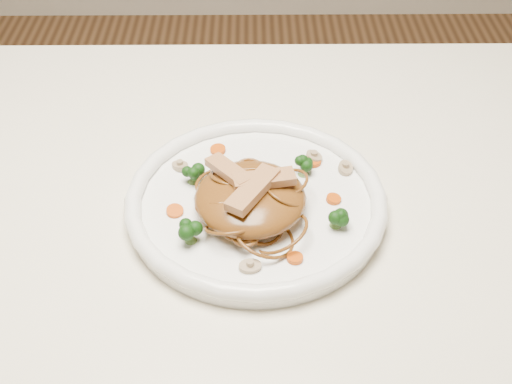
{
  "coord_description": "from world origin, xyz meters",
  "views": [
    {
      "loc": [
        0.09,
        -0.59,
        1.3
      ],
      "look_at": [
        0.09,
        -0.0,
        0.78
      ],
      "focal_mm": 46.85,
      "sensor_mm": 36.0,
      "label": 1
    }
  ],
  "objects": [
    {
      "name": "broccoli_3",
      "position": [
        0.18,
        -0.04,
        0.78
      ],
      "size": [
        0.03,
        0.03,
        0.03
      ],
      "primitive_type": null,
      "rotation": [
        0.0,
        0.0,
        0.15
      ],
      "color": "#0D330A",
      "rests_on": "plate"
    },
    {
      "name": "chicken_b",
      "position": [
        0.06,
        -0.0,
        0.81
      ],
      "size": [
        0.06,
        0.06,
        0.01
      ],
      "primitive_type": "cube",
      "rotation": [
        0.0,
        0.0,
        2.26
      ],
      "color": "tan",
      "rests_on": "noodle_mound"
    },
    {
      "name": "broccoli_1",
      "position": [
        0.02,
        0.03,
        0.78
      ],
      "size": [
        0.03,
        0.03,
        0.03
      ],
      "primitive_type": null,
      "rotation": [
        0.0,
        0.0,
        -0.2
      ],
      "color": "#0D330A",
      "rests_on": "plate"
    },
    {
      "name": "broccoli_0",
      "position": [
        0.15,
        0.05,
        0.78
      ],
      "size": [
        0.03,
        0.03,
        0.03
      ],
      "primitive_type": null,
      "rotation": [
        0.0,
        0.0,
        -0.19
      ],
      "color": "#0D330A",
      "rests_on": "plate"
    },
    {
      "name": "chicken_a",
      "position": [
        0.1,
        -0.02,
        0.81
      ],
      "size": [
        0.07,
        0.04,
        0.01
      ],
      "primitive_type": "cube",
      "rotation": [
        0.0,
        0.0,
        0.22
      ],
      "color": "tan",
      "rests_on": "noodle_mound"
    },
    {
      "name": "plate",
      "position": [
        0.09,
        -0.0,
        0.76
      ],
      "size": [
        0.36,
        0.36,
        0.02
      ],
      "primitive_type": "cylinder",
      "rotation": [
        0.0,
        0.0,
        0.2
      ],
      "color": "white",
      "rests_on": "table"
    },
    {
      "name": "carrot_2",
      "position": [
        0.18,
        -0.0,
        0.77
      ],
      "size": [
        0.02,
        0.02,
        0.0
      ],
      "primitive_type": "cylinder",
      "rotation": [
        0.0,
        0.0,
        0.2
      ],
      "color": "#CC4707",
      "rests_on": "plate"
    },
    {
      "name": "broccoli_2",
      "position": [
        0.02,
        -0.07,
        0.78
      ],
      "size": [
        0.03,
        0.03,
        0.03
      ],
      "primitive_type": null,
      "rotation": [
        0.0,
        0.0,
        -0.37
      ],
      "color": "#0D330A",
      "rests_on": "plate"
    },
    {
      "name": "chicken_c",
      "position": [
        0.09,
        -0.03,
        0.81
      ],
      "size": [
        0.06,
        0.08,
        0.01
      ],
      "primitive_type": "cube",
      "rotation": [
        0.0,
        0.0,
        4.12
      ],
      "color": "tan",
      "rests_on": "noodle_mound"
    },
    {
      "name": "carrot_0",
      "position": [
        0.16,
        0.07,
        0.77
      ],
      "size": [
        0.03,
        0.03,
        0.0
      ],
      "primitive_type": "cylinder",
      "rotation": [
        0.0,
        0.0,
        -0.25
      ],
      "color": "#CC4707",
      "rests_on": "plate"
    },
    {
      "name": "mushroom_2",
      "position": [
        -0.0,
        0.06,
        0.77
      ],
      "size": [
        0.03,
        0.03,
        0.01
      ],
      "primitive_type": "cylinder",
      "rotation": [
        0.0,
        0.0,
        -0.73
      ],
      "color": "gray",
      "rests_on": "plate"
    },
    {
      "name": "mushroom_1",
      "position": [
        0.2,
        0.06,
        0.77
      ],
      "size": [
        0.03,
        0.03,
        0.01
      ],
      "primitive_type": "cylinder",
      "rotation": [
        0.0,
        0.0,
        1.51
      ],
      "color": "gray",
      "rests_on": "plate"
    },
    {
      "name": "noodle_mound",
      "position": [
        0.09,
        -0.02,
        0.79
      ],
      "size": [
        0.14,
        0.14,
        0.04
      ],
      "primitive_type": "ellipsoid",
      "rotation": [
        0.0,
        0.0,
        0.08
      ],
      "color": "brown",
      "rests_on": "plate"
    },
    {
      "name": "table",
      "position": [
        0.0,
        0.0,
        0.65
      ],
      "size": [
        1.2,
        0.8,
        0.75
      ],
      "color": "#F0E7CC",
      "rests_on": "ground"
    },
    {
      "name": "mushroom_3",
      "position": [
        0.17,
        0.08,
        0.77
      ],
      "size": [
        0.03,
        0.03,
        0.01
      ],
      "primitive_type": "cylinder",
      "rotation": [
        0.0,
        0.0,
        1.89
      ],
      "color": "gray",
      "rests_on": "plate"
    },
    {
      "name": "carrot_1",
      "position": [
        -0.0,
        -0.02,
        0.77
      ],
      "size": [
        0.02,
        0.02,
        0.0
      ],
      "primitive_type": "cylinder",
      "rotation": [
        0.0,
        0.0,
        -0.19
      ],
      "color": "#CC4707",
      "rests_on": "plate"
    },
    {
      "name": "carrot_3",
      "position": [
        0.04,
        0.09,
        0.77
      ],
      "size": [
        0.03,
        0.03,
        0.0
      ],
      "primitive_type": "cylinder",
      "rotation": [
        0.0,
        0.0,
        -0.41
      ],
      "color": "#CC4707",
      "rests_on": "plate"
    },
    {
      "name": "carrot_4",
      "position": [
        0.13,
        -0.1,
        0.77
      ],
      "size": [
        0.02,
        0.02,
        0.0
      ],
      "primitive_type": "cylinder",
      "rotation": [
        0.0,
        0.0,
        0.22
      ],
      "color": "#CC4707",
      "rests_on": "plate"
    },
    {
      "name": "mushroom_0",
      "position": [
        0.09,
        -0.11,
        0.77
      ],
      "size": [
        0.03,
        0.03,
        0.01
      ],
      "primitive_type": "cylinder",
      "rotation": [
        0.0,
        0.0,
        0.14
      ],
      "color": "gray",
      "rests_on": "plate"
    }
  ]
}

